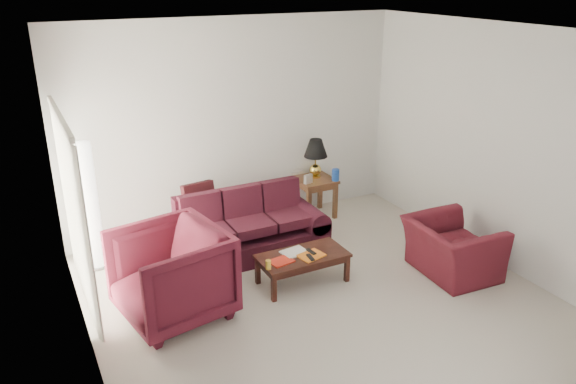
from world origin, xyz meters
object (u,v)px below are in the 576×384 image
object	(u,v)px
sofa	(248,226)
end_table	(315,197)
coffee_table	(302,268)
floor_lamp	(89,206)
armchair_right	(452,248)
armchair_left	(171,275)

from	to	relation	value
sofa	end_table	size ratio (longest dim) A/B	3.39
end_table	coffee_table	bearing A→B (deg)	-123.73
end_table	coffee_table	world-z (taller)	end_table
floor_lamp	armchair_right	world-z (taller)	floor_lamp
floor_lamp	coffee_table	world-z (taller)	floor_lamp
armchair_left	coffee_table	world-z (taller)	armchair_left
armchair_left	coffee_table	distance (m)	1.63
armchair_left	sofa	bearing A→B (deg)	115.46
floor_lamp	armchair_left	xyz separation A→B (m)	(0.57, -1.52, -0.33)
end_table	armchair_left	distance (m)	3.20
end_table	sofa	bearing A→B (deg)	-152.80
coffee_table	floor_lamp	bearing A→B (deg)	165.73
end_table	armchair_left	size ratio (longest dim) A/B	0.55
sofa	armchair_left	xyz separation A→B (m)	(-1.29, -0.93, 0.08)
floor_lamp	sofa	bearing A→B (deg)	-17.72
sofa	armchair_right	world-z (taller)	sofa
sofa	armchair_left	world-z (taller)	armchair_left
sofa	floor_lamp	distance (m)	2.00
floor_lamp	armchair_left	world-z (taller)	floor_lamp
sofa	coffee_table	size ratio (longest dim) A/B	1.92
armchair_right	floor_lamp	bearing A→B (deg)	64.22
end_table	armchair_left	bearing A→B (deg)	-148.58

